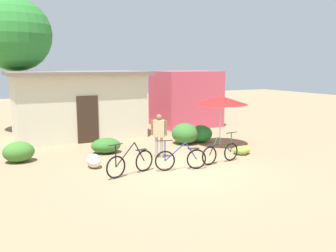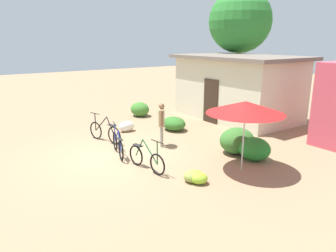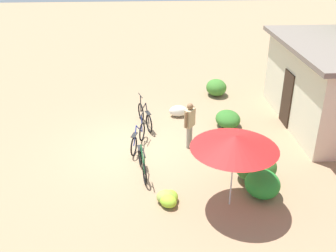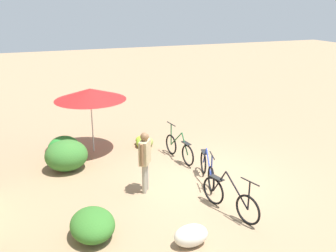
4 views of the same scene
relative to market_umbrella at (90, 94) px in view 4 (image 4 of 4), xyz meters
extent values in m
plane|color=#947657|center=(-3.19, -2.49, -1.88)|extent=(60.00, 60.00, 0.00)
ellipsoid|color=#326B26|center=(-4.59, 0.85, -1.59)|extent=(1.12, 0.90, 0.57)
ellipsoid|color=#346F2B|center=(-1.10, 0.95, -1.44)|extent=(1.12, 1.20, 0.87)
ellipsoid|color=#25842E|center=(-0.34, 0.94, -1.51)|extent=(1.02, 0.95, 0.73)
cylinder|color=beige|center=(0.00, 0.00, -0.89)|extent=(0.04, 0.04, 1.98)
cone|color=red|center=(0.00, 0.00, 0.00)|extent=(2.19, 2.19, 0.35)
torus|color=black|center=(-5.30, -2.34, -1.54)|extent=(0.67, 0.23, 0.68)
torus|color=black|center=(-4.28, -2.05, -1.54)|extent=(0.67, 0.23, 0.68)
cylinder|color=black|center=(-4.45, -2.10, -1.22)|extent=(0.40, 0.15, 0.65)
cylinder|color=black|center=(-4.97, -2.25, -1.22)|extent=(0.70, 0.23, 0.66)
cylinder|color=black|center=(-5.30, -2.34, -0.87)|extent=(0.49, 0.17, 0.03)
cylinder|color=black|center=(-5.30, -2.34, -1.20)|extent=(0.04, 0.04, 0.67)
cube|color=black|center=(-4.38, -2.08, -1.17)|extent=(0.38, 0.23, 0.02)
torus|color=black|center=(-3.68, -2.30, -1.55)|extent=(0.64, 0.22, 0.65)
torus|color=black|center=(-2.69, -2.57, -1.55)|extent=(0.64, 0.22, 0.65)
cylinder|color=navy|center=(-2.87, -2.52, -1.28)|extent=(0.38, 0.14, 0.57)
cylinder|color=navy|center=(-3.36, -2.39, -1.28)|extent=(0.67, 0.21, 0.58)
cylinder|color=black|center=(-3.68, -2.30, -0.91)|extent=(0.49, 0.16, 0.03)
cylinder|color=navy|center=(-3.68, -2.30, -1.23)|extent=(0.04, 0.04, 0.64)
cube|color=black|center=(-2.79, -2.54, -1.20)|extent=(0.38, 0.23, 0.02)
torus|color=black|center=(-1.10, -2.23, -1.56)|extent=(0.64, 0.14, 0.63)
torus|color=black|center=(-2.08, -2.37, -1.56)|extent=(0.64, 0.14, 0.63)
cylinder|color=#19592D|center=(-1.90, -2.34, -1.27)|extent=(0.38, 0.09, 0.60)
cylinder|color=#19592D|center=(-1.42, -2.27, -1.27)|extent=(0.67, 0.13, 0.61)
cylinder|color=black|center=(-1.10, -2.23, -0.88)|extent=(0.50, 0.10, 0.03)
cylinder|color=#19592D|center=(-1.10, -2.23, -1.22)|extent=(0.04, 0.04, 0.68)
cube|color=black|center=(-1.98, -2.35, -1.21)|extent=(0.38, 0.19, 0.02)
ellipsoid|color=#84BE3B|center=(-0.21, -1.65, -1.72)|extent=(0.65, 0.64, 0.31)
ellipsoid|color=olive|center=(-0.22, -1.73, -1.72)|extent=(0.54, 0.50, 0.31)
ellipsoid|color=#7FB22C|center=(-0.21, -1.57, -1.73)|extent=(0.56, 0.50, 0.29)
ellipsoid|color=#93C42F|center=(-0.01, -1.62, -1.72)|extent=(0.63, 0.63, 0.31)
ellipsoid|color=silver|center=(-5.55, -0.90, -1.66)|extent=(0.44, 0.70, 0.44)
cylinder|color=gray|center=(-3.21, -0.69, -1.50)|extent=(0.11, 0.11, 0.76)
cylinder|color=gray|center=(-3.06, -0.79, -1.50)|extent=(0.11, 0.11, 0.76)
cube|color=tan|center=(-3.13, -0.74, -0.81)|extent=(0.44, 0.39, 0.60)
cylinder|color=brown|center=(-3.34, -0.59, -0.78)|extent=(0.08, 0.08, 0.54)
cylinder|color=brown|center=(-2.93, -0.88, -0.78)|extent=(0.08, 0.08, 0.54)
sphere|color=brown|center=(-3.13, -0.74, -0.41)|extent=(0.21, 0.21, 0.21)
camera|label=1|loc=(-8.64, -12.24, 1.38)|focal=39.27mm
camera|label=2|loc=(5.84, -6.65, 1.80)|focal=33.62mm
camera|label=3|loc=(8.28, -2.13, 4.63)|focal=42.03mm
camera|label=4|loc=(-11.19, 1.75, 2.69)|focal=39.81mm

